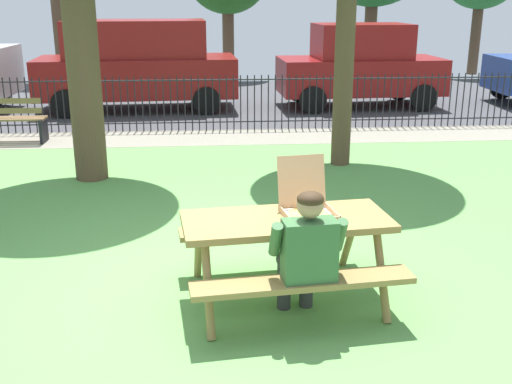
% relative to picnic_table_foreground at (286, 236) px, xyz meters
% --- Properties ---
extents(ground, '(28.00, 11.04, 0.02)m').
position_rel_picnic_table_foreground_xyz_m(ground, '(-0.55, 1.87, -0.61)').
color(ground, '#63A051').
extents(cobblestone_walkway, '(28.00, 1.40, 0.01)m').
position_rel_picnic_table_foreground_xyz_m(cobblestone_walkway, '(-0.55, 6.69, -0.60)').
color(cobblestone_walkway, gray).
extents(street_asphalt, '(28.00, 7.47, 0.01)m').
position_rel_picnic_table_foreground_xyz_m(street_asphalt, '(-0.55, 11.12, -0.60)').
color(street_asphalt, '#424247').
extents(picnic_table_foreground, '(1.95, 1.66, 0.79)m').
position_rel_picnic_table_foreground_xyz_m(picnic_table_foreground, '(0.00, 0.00, 0.00)').
color(picnic_table_foreground, olive).
rests_on(picnic_table_foreground, ground).
extents(pizza_box_open, '(0.51, 0.56, 0.48)m').
position_rel_picnic_table_foreground_xyz_m(pizza_box_open, '(0.19, 0.10, 0.26)').
color(pizza_box_open, tan).
rests_on(pizza_box_open, picnic_table_foreground).
extents(adult_at_table, '(0.63, 0.62, 1.19)m').
position_rel_picnic_table_foreground_xyz_m(adult_at_table, '(0.10, -0.49, 0.06)').
color(adult_at_table, '#313131').
rests_on(adult_at_table, ground).
extents(iron_fence_streetside, '(23.97, 0.03, 1.10)m').
position_rel_picnic_table_foreground_xyz_m(iron_fence_streetside, '(-0.55, 7.39, -0.04)').
color(iron_fence_streetside, black).
rests_on(iron_fence_streetside, ground).
extents(park_bench_left, '(1.61, 0.49, 0.85)m').
position_rel_picnic_table_foreground_xyz_m(park_bench_left, '(-4.47, 6.55, -0.18)').
color(park_bench_left, brown).
rests_on(park_bench_left, ground).
extents(parked_car_center, '(4.69, 2.15, 2.08)m').
position_rel_picnic_table_foreground_xyz_m(parked_car_center, '(-2.29, 9.91, 0.50)').
color(parked_car_center, maroon).
rests_on(parked_car_center, ground).
extents(parked_car_right, '(3.96, 1.95, 1.98)m').
position_rel_picnic_table_foreground_xyz_m(parked_car_right, '(3.06, 9.91, 0.41)').
color(parked_car_right, maroon).
rests_on(parked_car_right, ground).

